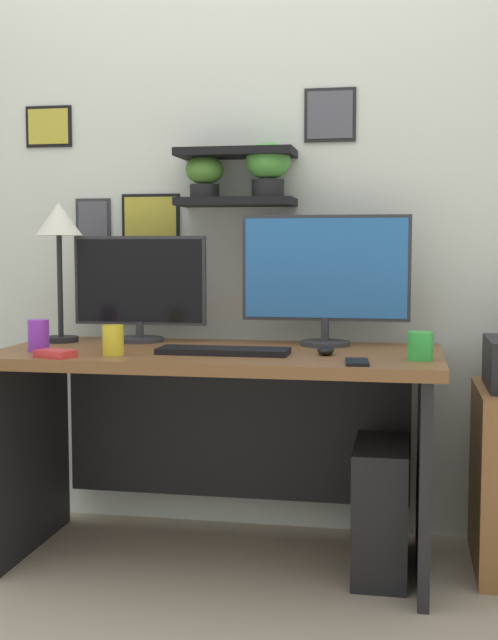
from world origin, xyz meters
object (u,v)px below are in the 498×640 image
Objects in this scene: monitor_right at (326,274)px; coffee_mug at (420,346)px; keyboard at (223,351)px; desk_lamp at (59,232)px; desk at (221,408)px; pen_cup at (113,340)px; water_cup at (39,336)px; monitor_left at (140,287)px; computer_mouse at (326,350)px; cell_phone at (357,362)px; scissors_tray at (55,354)px; computer_tower_right at (381,508)px.

monitor_right reaches higher than coffee_mug.
keyboard is 0.82m from desk_lamp.
desk is at bearing -8.43° from desk_lamp.
keyboard is at bearing 16.05° from pen_cup.
desk_lamp is 4.73× the size of water_cup.
desk is 3.00× the size of monitor_left.
computer_mouse is at bearing -20.21° from monitor_left.
desk_lamp is 1.26m from cell_phone.
coffee_mug is 0.90× the size of pen_cup.
pen_cup is at bearing -9.50° from water_cup.
cell_phone is at bearing -30.91° from desk.
keyboard is 0.34m from computer_mouse.
monitor_left reaches higher than scissors_tray.
water_cup is at bearing 131.85° from scissors_tray.
scissors_tray is 1.09× the size of water_cup.
monitor_right is 0.52m from coffee_mug.
computer_mouse is (0.73, -0.27, -0.19)m from monitor_left.
scissors_tray reaches higher than computer_tower_right.
pen_cup is 0.29m from water_cup.
water_cup is at bearing -174.67° from computer_mouse.
desk_lamp is (-0.29, -0.07, 0.21)m from monitor_left.
monitor_left reaches higher than computer_tower_right.
computer_tower_right is at bearing 14.88° from scissors_tray.
coffee_mug reaches higher than scissors_tray.
monitor_right is at bearing 31.56° from pen_cup.
monitor_right is 5.06× the size of scissors_tray.
desk is 0.75m from coffee_mug.
pen_cup is (-0.31, -0.24, 0.26)m from desk.
computer_tower_right is (0.07, 0.25, -0.53)m from cell_phone.
monitor_left is 0.70m from monitor_right.
coffee_mug is (0.19, 0.12, 0.04)m from cell_phone.
keyboard is at bearing -19.21° from desk_lamp.
desk_lamp is at bearing 155.90° from cell_phone.
desk_lamp reaches higher than scissors_tray.
coffee_mug reaches higher than desk.
keyboard is 0.55m from scissors_tray.
scissors_tray is (-0.83, -0.49, -0.25)m from monitor_right.
keyboard reaches higher than computer_tower_right.
keyboard is at bearing -170.02° from computer_tower_right.
coffee_mug is 1.28m from water_cup.
computer_mouse is at bearing -11.04° from desk_lamp.
scissors_tray is at bearing -48.15° from water_cup.
coffee_mug is 0.82× the size of water_cup.
monitor_left is 0.53m from keyboard.
desk_lamp reaches higher than pen_cup.
computer_mouse is 1.11m from desk_lamp.
cell_phone is at bearing -59.12° from computer_mouse.
pen_cup is 0.83× the size of scissors_tray.
monitor_right is at bearing 95.90° from computer_mouse.
desk_lamp is (-0.68, 0.24, 0.40)m from keyboard.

